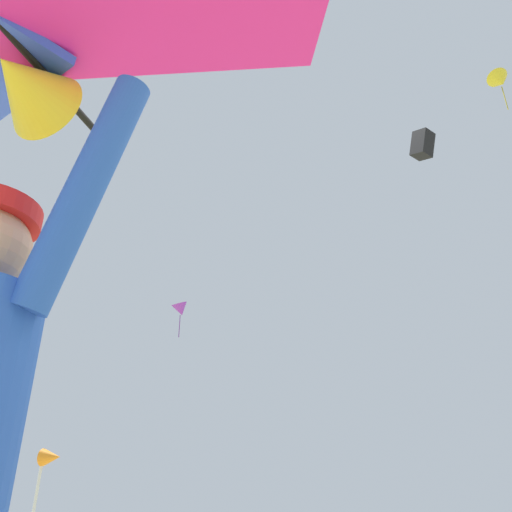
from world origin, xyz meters
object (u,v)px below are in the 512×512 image
at_px(held_stunt_kite, 13,18).
at_px(distant_kite_black_low_left, 422,145).
at_px(marker_flag, 48,467).
at_px(distant_kite_purple_far_center, 181,309).
at_px(distant_kite_yellow_mid_left, 500,81).

height_order(held_stunt_kite, distant_kite_black_low_left, distant_kite_black_low_left).
height_order(held_stunt_kite, marker_flag, held_stunt_kite).
relative_size(held_stunt_kite, distant_kite_black_low_left, 1.91).
distance_m(held_stunt_kite, distant_kite_black_low_left, 20.43).
distance_m(distant_kite_purple_far_center, distant_kite_black_low_left, 17.34).
height_order(distant_kite_purple_far_center, marker_flag, distant_kite_purple_far_center).
height_order(held_stunt_kite, distant_kite_purple_far_center, distant_kite_purple_far_center).
bearing_deg(distant_kite_yellow_mid_left, marker_flag, -124.73).
bearing_deg(distant_kite_black_low_left, held_stunt_kite, -98.35).
distance_m(held_stunt_kite, distant_kite_purple_far_center, 30.56).
distance_m(held_stunt_kite, marker_flag, 7.14).
bearing_deg(distant_kite_purple_far_center, distant_kite_black_low_left, -34.31).
distance_m(distant_kite_yellow_mid_left, marker_flag, 27.48).
bearing_deg(marker_flag, distant_kite_purple_far_center, 110.94).
bearing_deg(distant_kite_purple_far_center, distant_kite_yellow_mid_left, -13.09).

